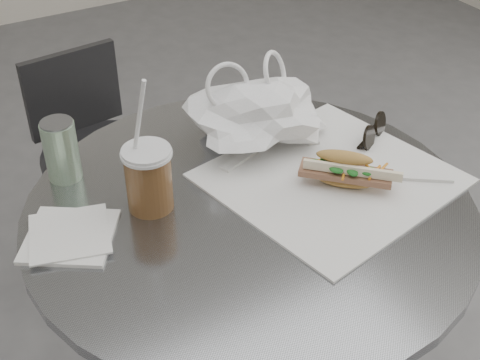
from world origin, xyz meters
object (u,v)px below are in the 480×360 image
chair_far (104,183)px  banh_mi (345,170)px  iced_coffee (149,177)px  sunglasses (373,132)px  cafe_table (249,316)px  drink_can (61,150)px

chair_far → banh_mi: (0.19, -0.82, 0.48)m
iced_coffee → sunglasses: 0.45m
sunglasses → cafe_table: bearing=159.9°
iced_coffee → drink_can: bearing=122.6°
chair_far → banh_mi: size_ratio=3.42×
sunglasses → drink_can: drink_can is taller
banh_mi → sunglasses: 0.17m
cafe_table → drink_can: drink_can is taller
drink_can → banh_mi: bearing=-33.2°
banh_mi → drink_can: 0.49m
iced_coffee → chair_far: bearing=80.2°
sunglasses → drink_can: bearing=132.0°
cafe_table → banh_mi: banh_mi is taller
cafe_table → sunglasses: 0.43m
cafe_table → banh_mi: (0.17, -0.04, 0.31)m
banh_mi → iced_coffee: iced_coffee is taller
chair_far → drink_can: 0.78m
sunglasses → banh_mi: bearing=-176.6°
chair_far → sunglasses: size_ratio=6.49×
cafe_table → drink_can: 0.47m
chair_far → drink_can: size_ratio=5.81×
iced_coffee → sunglasses: iced_coffee is taller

